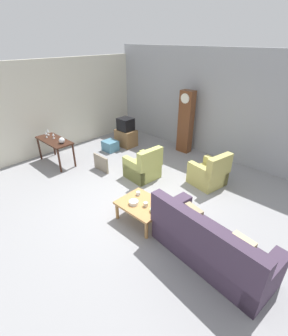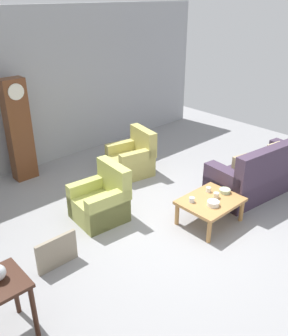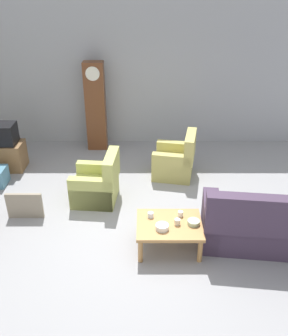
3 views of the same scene
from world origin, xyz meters
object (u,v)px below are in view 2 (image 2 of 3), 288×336
(grandfather_clock, at_px, (19,130))
(cup_white_porcelain, at_px, (208,190))
(coffee_table_wood, at_px, (210,203))
(cup_blue_rimmed, at_px, (192,200))
(bowl_shallow_green, at_px, (225,191))
(cup_cream_tall, at_px, (216,195))
(bowl_white_stacked, at_px, (213,203))
(couch_floral, at_px, (262,174))
(framed_picture_leaning, at_px, (57,252))
(armchair_olive_near, at_px, (101,202))
(armchair_olive_far, at_px, (132,159))

(grandfather_clock, xyz_separation_m, cup_white_porcelain, (1.64, -3.35, -0.54))
(coffee_table_wood, distance_m, cup_blue_rimmed, 0.33)
(bowl_shallow_green, bearing_deg, cup_cream_tall, -178.97)
(cup_white_porcelain, xyz_separation_m, bowl_white_stacked, (-0.29, -0.32, -0.00))
(couch_floral, bearing_deg, cup_white_porcelain, 172.72)
(framed_picture_leaning, distance_m, cup_blue_rimmed, 2.19)
(armchair_olive_near, xyz_separation_m, bowl_white_stacked, (1.10, -1.43, 0.16))
(coffee_table_wood, distance_m, bowl_white_stacked, 0.20)
(armchair_olive_near, distance_m, framed_picture_leaning, 1.28)
(grandfather_clock, bearing_deg, armchair_olive_far, -37.54)
(cup_cream_tall, xyz_separation_m, bowl_white_stacked, (-0.23, -0.11, -0.01))
(couch_floral, xyz_separation_m, armchair_olive_far, (-1.29, 2.20, -0.05))
(armchair_olive_far, distance_m, framed_picture_leaning, 3.01)
(coffee_table_wood, distance_m, framed_picture_leaning, 2.48)
(armchair_olive_near, xyz_separation_m, grandfather_clock, (-0.25, 2.24, 0.70))
(armchair_olive_far, distance_m, cup_white_porcelain, 2.03)
(cup_cream_tall, bearing_deg, grandfather_clock, 113.84)
(bowl_shallow_green, bearing_deg, coffee_table_wood, 177.96)
(couch_floral, xyz_separation_m, framed_picture_leaning, (-3.92, 0.73, -0.12))
(couch_floral, xyz_separation_m, bowl_shallow_green, (-1.20, -0.03, 0.10))
(armchair_olive_near, distance_m, bowl_shallow_green, 2.04)
(cup_cream_tall, relative_size, bowl_white_stacked, 0.47)
(grandfather_clock, height_order, cup_blue_rimmed, grandfather_clock)
(couch_floral, xyz_separation_m, armchair_olive_near, (-2.76, 1.28, -0.05))
(grandfather_clock, relative_size, cup_white_porcelain, 24.60)
(grandfather_clock, xyz_separation_m, bowl_shallow_green, (1.81, -3.55, -0.55))
(armchair_olive_near, xyz_separation_m, framed_picture_leaning, (-1.16, -0.55, -0.07))
(armchair_olive_far, xyz_separation_m, coffee_table_wood, (-0.27, -2.21, 0.06))
(armchair_olive_far, distance_m, bowl_shallow_green, 2.23)
(framed_picture_leaning, distance_m, cup_white_porcelain, 2.61)
(grandfather_clock, bearing_deg, cup_blue_rimmed, -70.66)
(cup_blue_rimmed, distance_m, bowl_white_stacked, 0.34)
(armchair_olive_far, height_order, cup_white_porcelain, armchair_olive_far)
(armchair_olive_far, bearing_deg, cup_cream_tall, -93.91)
(armchair_olive_near, bearing_deg, grandfather_clock, 96.35)
(cup_white_porcelain, bearing_deg, cup_cream_tall, -107.37)
(armchair_olive_far, relative_size, cup_white_porcelain, 11.29)
(couch_floral, bearing_deg, cup_blue_rimmed, 175.32)
(armchair_olive_far, height_order, bowl_white_stacked, armchair_olive_far)
(armchair_olive_far, bearing_deg, grandfather_clock, 142.46)
(armchair_olive_far, height_order, bowl_shallow_green, armchair_olive_far)
(armchair_olive_far, relative_size, coffee_table_wood, 0.96)
(coffee_table_wood, xyz_separation_m, bowl_white_stacked, (-0.11, -0.13, 0.10))
(armchair_olive_far, bearing_deg, cup_white_porcelain, -92.49)
(cup_blue_rimmed, distance_m, cup_cream_tall, 0.43)
(coffee_table_wood, xyz_separation_m, cup_white_porcelain, (0.18, 0.19, 0.10))
(coffee_table_wood, distance_m, cup_cream_tall, 0.16)
(grandfather_clock, distance_m, bowl_white_stacked, 3.95)
(cup_white_porcelain, bearing_deg, coffee_table_wood, -133.28)
(cup_blue_rimmed, xyz_separation_m, bowl_shallow_green, (0.62, -0.18, -0.01))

